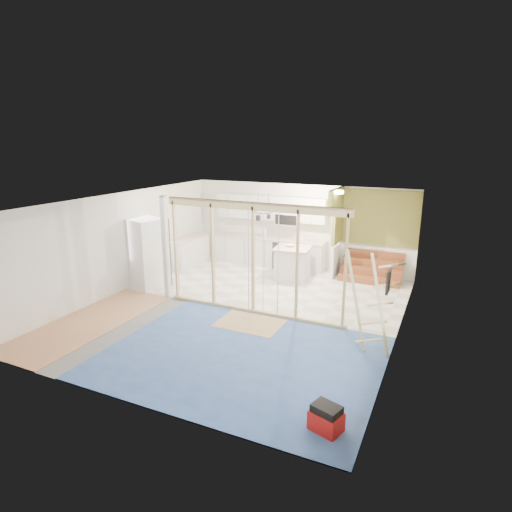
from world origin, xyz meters
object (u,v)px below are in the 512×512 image
at_px(fridge, 147,254).
at_px(ladder, 371,304).
at_px(island, 292,264).
at_px(toolbox, 326,419).

relative_size(fridge, ladder, 0.96).
xyz_separation_m(island, toolbox, (2.73, -6.06, -0.28)).
relative_size(island, ladder, 0.55).
height_order(fridge, ladder, ladder).
distance_m(fridge, toolbox, 7.20).
bearing_deg(ladder, fridge, 154.08).
distance_m(toolbox, ladder, 2.61).
xyz_separation_m(fridge, ladder, (6.16, -1.33, 0.06)).
distance_m(island, ladder, 4.59).
bearing_deg(toolbox, fridge, 165.69).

